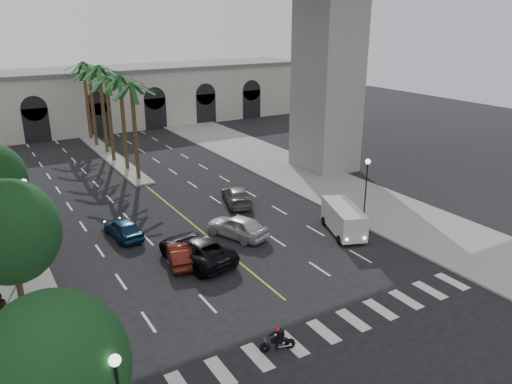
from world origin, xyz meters
The scene contains 25 objects.
ground centered at (0.00, 0.00, 0.00)m, with size 140.00×140.00×0.00m, color black.
sidewalk_right centered at (15.00, 15.00, 0.07)m, with size 8.00×100.00×0.15m, color gray.
median centered at (0.00, 38.00, 0.10)m, with size 2.00×24.00×0.20m, color gray.
pier_building centered at (0.00, 55.00, 4.27)m, with size 71.00×10.50×8.50m.
palm_a centered at (0.00, 28.00, 9.10)m, with size 3.20×3.20×10.30m.
palm_b centered at (0.10, 32.00, 9.37)m, with size 3.20×3.20×10.60m.
palm_c centered at (-0.20, 36.00, 8.91)m, with size 3.20×3.20×10.10m.
palm_d centered at (0.15, 40.00, 9.65)m, with size 3.20×3.20×10.90m.
palm_e centered at (-0.10, 44.00, 9.19)m, with size 3.20×3.20×10.40m.
palm_f centered at (0.20, 48.00, 9.46)m, with size 3.20×3.20×10.70m.
street_tree_near centered at (-13.00, -3.00, 4.02)m, with size 5.20×5.20×6.89m.
street_tree_mid centered at (-13.00, 10.00, 4.21)m, with size 5.44×5.44×7.21m.
lamp_post_left_far centered at (-11.40, 16.00, 3.22)m, with size 0.40×0.40×5.35m.
lamp_post_right centered at (11.40, 8.00, 3.22)m, with size 0.40×0.40×5.35m.
traffic_signal_near centered at (-11.30, -2.50, 2.51)m, with size 0.25×0.18×3.65m.
traffic_signal_far centered at (-11.30, 1.50, 2.51)m, with size 0.25×0.18×3.65m.
motorcycle_rider centered at (-2.85, -1.57, 0.59)m, with size 1.76×0.67×1.30m.
car_a centered at (1.89, 11.12, 0.84)m, with size 1.98×4.91×1.67m, color silver.
car_b centered at (-3.41, 9.50, 0.71)m, with size 1.49×4.28×1.41m, color #561811.
car_c centered at (-2.34, 9.13, 0.86)m, with size 2.85×6.19×1.72m, color black.
car_d centered at (5.18, 17.20, 0.75)m, with size 2.11×5.20×1.51m, color #5E5D62.
car_e centered at (-5.37, 15.30, 0.74)m, with size 1.76×4.37×1.49m, color navy.
cargo_van centered at (8.97, 7.55, 1.20)m, with size 3.53×5.40×2.16m.
pedestrian_a centered at (-13.19, 6.47, 0.99)m, with size 0.62×0.40×1.69m, color black.
pedestrian_b centered at (-14.16, 7.51, 1.06)m, with size 0.89×0.69×1.82m, color black.
Camera 1 is at (-14.30, -18.51, 15.41)m, focal length 35.00 mm.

